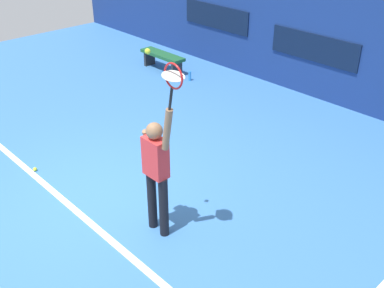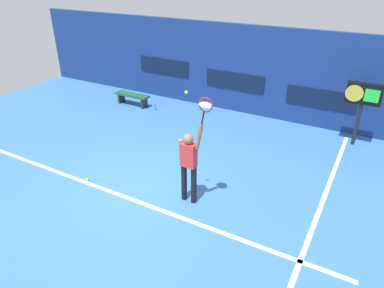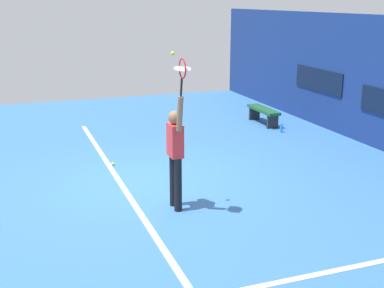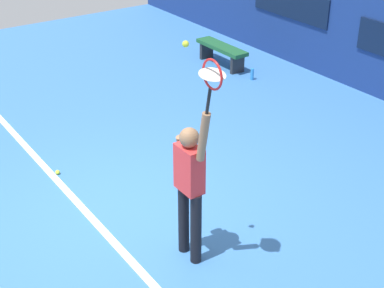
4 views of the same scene
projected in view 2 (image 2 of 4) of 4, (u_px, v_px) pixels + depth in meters
ground_plane at (137, 190)px, 8.44m from camera, size 18.00×18.00×0.00m
back_wall at (237, 69)px, 12.33m from camera, size 18.00×0.20×3.08m
sponsor_banner_center at (235, 81)px, 12.43m from camera, size 2.20×0.03×0.60m
sponsor_banner_portside at (164, 66)px, 13.67m from camera, size 2.20×0.03×0.60m
sponsor_banner_starboard at (321, 99)px, 11.18m from camera, size 2.20×0.03×0.60m
court_baseline at (127, 198)px, 8.14m from camera, size 10.00×0.10×0.01m
court_sideline at (325, 195)px, 8.24m from camera, size 0.10×7.00×0.01m
tennis_player at (189, 162)px, 7.60m from camera, size 0.59×0.31×1.99m
tennis_racket at (205, 106)px, 6.81m from camera, size 0.37×0.27×0.62m
tennis_ball at (186, 92)px, 6.87m from camera, size 0.07×0.07×0.07m
scoreboard_clock at (363, 97)px, 9.87m from camera, size 0.96×0.20×1.90m
court_bench at (132, 97)px, 13.32m from camera, size 1.40×0.36×0.45m
water_bottle at (155, 107)px, 12.97m from camera, size 0.07×0.07×0.24m
spare_ball at (87, 180)px, 8.77m from camera, size 0.07×0.07×0.07m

